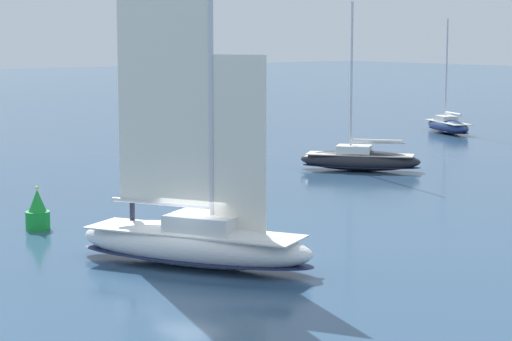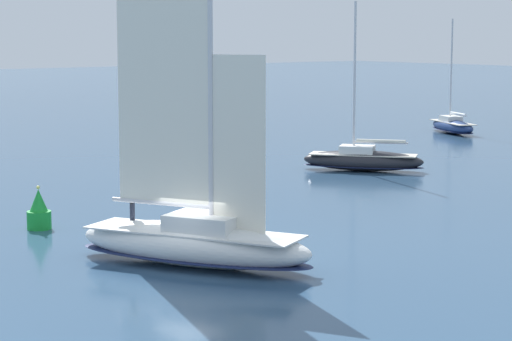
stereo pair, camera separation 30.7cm
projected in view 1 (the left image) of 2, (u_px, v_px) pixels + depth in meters
ground_plane at (194, 265)px, 37.64m from camera, size 400.00×400.00×0.00m
sailboat_main at (194, 238)px, 37.49m from camera, size 9.90×6.80×13.35m
sailboat_moored_near_marina at (360, 159)px, 63.51m from camera, size 7.48×6.44×10.68m
sailboat_moored_mid_channel at (448, 125)px, 87.35m from camera, size 7.40×4.84×9.93m
channel_buoy at (38, 212)px, 44.45m from camera, size 1.09×1.09×1.97m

